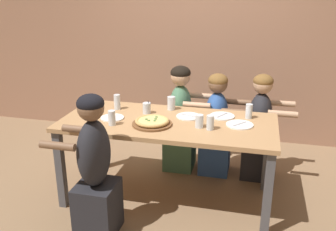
# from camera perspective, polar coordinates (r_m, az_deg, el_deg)

# --- Properties ---
(ground_plane) EXTENTS (18.00, 18.00, 0.00)m
(ground_plane) POSITION_cam_1_polar(r_m,az_deg,el_deg) (3.76, 0.00, -12.27)
(ground_plane) COLOR #896B4C
(ground_plane) RESTS_ON ground
(restaurant_back_panel) EXTENTS (10.00, 0.06, 3.20)m
(restaurant_back_panel) POSITION_cam_1_polar(r_m,az_deg,el_deg) (4.85, 4.89, 15.00)
(restaurant_back_panel) COLOR #9E7056
(restaurant_back_panel) RESTS_ON ground
(dining_table) EXTENTS (1.95, 0.88, 0.80)m
(dining_table) POSITION_cam_1_polar(r_m,az_deg,el_deg) (3.44, 0.00, -2.22)
(dining_table) COLOR tan
(dining_table) RESTS_ON ground
(pizza_board_main) EXTENTS (0.35, 0.35, 0.05)m
(pizza_board_main) POSITION_cam_1_polar(r_m,az_deg,el_deg) (3.30, -2.44, -1.01)
(pizza_board_main) COLOR brown
(pizza_board_main) RESTS_ON dining_table
(empty_plate_a) EXTENTS (0.23, 0.23, 0.02)m
(empty_plate_a) POSITION_cam_1_polar(r_m,az_deg,el_deg) (3.54, 8.24, -0.08)
(empty_plate_a) COLOR white
(empty_plate_a) RESTS_ON dining_table
(empty_plate_b) EXTENTS (0.24, 0.24, 0.02)m
(empty_plate_b) POSITION_cam_1_polar(r_m,az_deg,el_deg) (3.35, 10.87, -1.39)
(empty_plate_b) COLOR white
(empty_plate_b) RESTS_ON dining_table
(empty_plate_c) EXTENTS (0.22, 0.22, 0.02)m
(empty_plate_c) POSITION_cam_1_polar(r_m,az_deg,el_deg) (3.50, -8.48, -0.34)
(empty_plate_c) COLOR white
(empty_plate_c) RESTS_ON dining_table
(empty_plate_d) EXTENTS (0.23, 0.23, 0.02)m
(empty_plate_d) POSITION_cam_1_polar(r_m,az_deg,el_deg) (3.50, 3.15, -0.13)
(empty_plate_d) COLOR white
(empty_plate_d) RESTS_ON dining_table
(cocktail_glass_blue) EXTENTS (0.08, 0.08, 0.13)m
(cocktail_glass_blue) POSITION_cam_1_polar(r_m,az_deg,el_deg) (3.59, -3.25, 1.05)
(cocktail_glass_blue) COLOR silver
(cocktail_glass_blue) RESTS_ON dining_table
(drinking_glass_a) EXTENTS (0.08, 0.08, 0.13)m
(drinking_glass_a) POSITION_cam_1_polar(r_m,az_deg,el_deg) (3.68, 0.51, 1.89)
(drinking_glass_a) COLOR silver
(drinking_glass_a) RESTS_ON dining_table
(drinking_glass_b) EXTENTS (0.07, 0.07, 0.13)m
(drinking_glass_b) POSITION_cam_1_polar(r_m,az_deg,el_deg) (3.20, 6.46, -1.18)
(drinking_glass_b) COLOR silver
(drinking_glass_b) RESTS_ON dining_table
(drinking_glass_c) EXTENTS (0.07, 0.07, 0.13)m
(drinking_glass_c) POSITION_cam_1_polar(r_m,az_deg,el_deg) (3.32, -8.54, -0.50)
(drinking_glass_c) COLOR silver
(drinking_glass_c) RESTS_ON dining_table
(drinking_glass_d) EXTENTS (0.06, 0.06, 0.15)m
(drinking_glass_d) POSITION_cam_1_polar(r_m,az_deg,el_deg) (3.73, -7.75, 1.91)
(drinking_glass_d) COLOR silver
(drinking_glass_d) RESTS_ON dining_table
(drinking_glass_e) EXTENTS (0.07, 0.07, 0.12)m
(drinking_glass_e) POSITION_cam_1_polar(r_m,az_deg,el_deg) (3.24, 4.79, -0.94)
(drinking_glass_e) COLOR silver
(drinking_glass_e) RESTS_ON dining_table
(drinking_glass_f) EXTENTS (0.06, 0.06, 0.14)m
(drinking_glass_f) POSITION_cam_1_polar(r_m,az_deg,el_deg) (3.52, 12.23, 0.63)
(drinking_glass_f) COLOR silver
(drinking_glass_f) RESTS_ON dining_table
(diner_far_right) EXTENTS (0.51, 0.40, 1.13)m
(diner_far_right) POSITION_cam_1_polar(r_m,az_deg,el_deg) (4.03, 13.75, -2.29)
(diner_far_right) COLOR #232328
(diner_far_right) RESTS_ON ground
(diner_near_midleft) EXTENTS (0.51, 0.40, 1.21)m
(diner_near_midleft) POSITION_cam_1_polar(r_m,az_deg,el_deg) (3.07, -11.08, -8.42)
(diner_near_midleft) COLOR #232328
(diner_near_midleft) RESTS_ON ground
(diner_far_center) EXTENTS (0.51, 0.40, 1.17)m
(diner_far_center) POSITION_cam_1_polar(r_m,az_deg,el_deg) (4.10, 1.90, -0.95)
(diner_far_center) COLOR #477556
(diner_far_center) RESTS_ON ground
(diner_far_midright) EXTENTS (0.51, 0.40, 1.11)m
(diner_far_midright) POSITION_cam_1_polar(r_m,az_deg,el_deg) (4.05, 7.36, -1.87)
(diner_far_midright) COLOR #2D5193
(diner_far_midright) RESTS_ON ground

